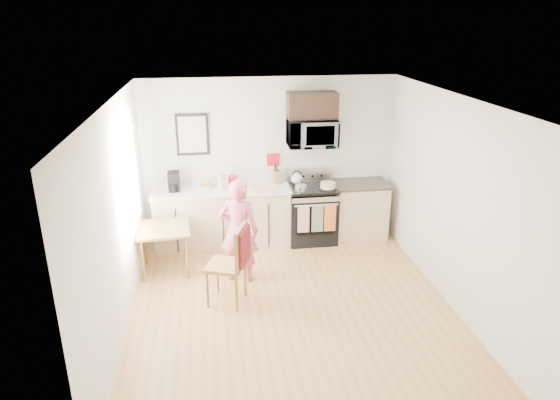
{
  "coord_description": "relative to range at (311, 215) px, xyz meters",
  "views": [
    {
      "loc": [
        -0.91,
        -5.35,
        3.48
      ],
      "look_at": [
        -0.02,
        1.0,
        1.09
      ],
      "focal_mm": 32.0,
      "sensor_mm": 36.0,
      "label": 1
    }
  ],
  "objects": [
    {
      "name": "kettle",
      "position": [
        -0.23,
        0.13,
        0.59
      ],
      "size": [
        0.18,
        0.18,
        0.23
      ],
      "color": "silver",
      "rests_on": "range"
    },
    {
      "name": "cabinet_right",
      "position": [
        0.8,
        0.02,
        0.01
      ],
      "size": [
        0.84,
        0.6,
        0.9
      ],
      "primitive_type": "cube",
      "color": "#CEB284",
      "rests_on": "floor"
    },
    {
      "name": "bread_bag",
      "position": [
        -0.82,
        -0.2,
        0.56
      ],
      "size": [
        0.3,
        0.15,
        0.11
      ],
      "primitive_type": "cube",
      "rotation": [
        0.0,
        0.0,
        0.04
      ],
      "color": "tan",
      "rests_on": "countertop_left"
    },
    {
      "name": "front_wall",
      "position": [
        -0.63,
        -4.28,
        0.86
      ],
      "size": [
        4.0,
        0.04,
        2.6
      ],
      "primitive_type": "cube",
      "color": "silver",
      "rests_on": "floor"
    },
    {
      "name": "countertop_left",
      "position": [
        -1.43,
        0.02,
        0.48
      ],
      "size": [
        2.14,
        0.64,
        0.04
      ],
      "primitive_type": "cube",
      "color": "beige",
      "rests_on": "cabinet_left"
    },
    {
      "name": "floor",
      "position": [
        -0.63,
        -1.98,
        -0.44
      ],
      "size": [
        4.6,
        4.6,
        0.0
      ],
      "primitive_type": "plane",
      "color": "#A57D40",
      "rests_on": "ground"
    },
    {
      "name": "coffee_maker",
      "position": [
        -2.14,
        0.05,
        0.64
      ],
      "size": [
        0.17,
        0.25,
        0.3
      ],
      "rotation": [
        0.0,
        0.0,
        0.01
      ],
      "color": "black",
      "rests_on": "countertop_left"
    },
    {
      "name": "dining_table",
      "position": [
        -2.27,
        -0.75,
        0.16
      ],
      "size": [
        0.72,
        0.72,
        0.67
      ],
      "rotation": [
        0.0,
        0.0,
        0.08
      ],
      "color": "brown",
      "rests_on": "floor"
    },
    {
      "name": "milk_carton",
      "position": [
        -1.41,
        0.02,
        0.63
      ],
      "size": [
        0.12,
        0.12,
        0.25
      ],
      "primitive_type": "cube",
      "rotation": [
        0.0,
        0.0,
        0.41
      ],
      "color": "tan",
      "rests_on": "countertop_left"
    },
    {
      "name": "window",
      "position": [
        -2.59,
        -1.18,
        1.11
      ],
      "size": [
        0.06,
        1.4,
        1.5
      ],
      "color": "white",
      "rests_on": "left_wall"
    },
    {
      "name": "left_wall",
      "position": [
        -2.63,
        -1.98,
        0.86
      ],
      "size": [
        0.04,
        4.6,
        2.6
      ],
      "primitive_type": "cube",
      "color": "silver",
      "rests_on": "floor"
    },
    {
      "name": "microwave",
      "position": [
        -0.0,
        0.1,
        1.32
      ],
      "size": [
        0.76,
        0.51,
        0.42
      ],
      "primitive_type": "imported",
      "color": "silver",
      "rests_on": "back_wall"
    },
    {
      "name": "utensil_crock",
      "position": [
        -1.24,
        0.13,
        0.67
      ],
      "size": [
        0.14,
        0.14,
        0.41
      ],
      "color": "#AA0E1A",
      "rests_on": "countertop_left"
    },
    {
      "name": "wall_art",
      "position": [
        -1.83,
        0.3,
        1.31
      ],
      "size": [
        0.5,
        0.04,
        0.65
      ],
      "color": "black",
      "rests_on": "back_wall"
    },
    {
      "name": "ceiling",
      "position": [
        -0.63,
        -1.98,
        2.16
      ],
      "size": [
        4.0,
        4.6,
        0.04
      ],
      "primitive_type": "cube",
      "color": "white",
      "rests_on": "back_wall"
    },
    {
      "name": "right_wall",
      "position": [
        1.37,
        -1.98,
        0.86
      ],
      "size": [
        0.04,
        4.6,
        2.6
      ],
      "primitive_type": "cube",
      "color": "silver",
      "rests_on": "floor"
    },
    {
      "name": "chair",
      "position": [
        -1.3,
        -1.75,
        0.25
      ],
      "size": [
        0.61,
        0.58,
        1.06
      ],
      "rotation": [
        0.0,
        0.0,
        -0.35
      ],
      "color": "brown",
      "rests_on": "floor"
    },
    {
      "name": "fruit_bowl",
      "position": [
        -1.63,
        0.19,
        0.54
      ],
      "size": [
        0.25,
        0.25,
        0.1
      ],
      "color": "silver",
      "rests_on": "countertop_left"
    },
    {
      "name": "pot",
      "position": [
        -0.21,
        -0.18,
        0.53
      ],
      "size": [
        0.18,
        0.29,
        0.09
      ],
      "rotation": [
        0.0,
        0.0,
        -0.27
      ],
      "color": "silver",
      "rests_on": "range"
    },
    {
      "name": "back_wall",
      "position": [
        -0.63,
        0.32,
        0.86
      ],
      "size": [
        4.0,
        0.04,
        2.6
      ],
      "primitive_type": "cube",
      "color": "silver",
      "rests_on": "floor"
    },
    {
      "name": "person",
      "position": [
        -1.24,
        -1.15,
        0.3
      ],
      "size": [
        0.61,
        0.49,
        1.47
      ],
      "primitive_type": "imported",
      "rotation": [
        0.0,
        0.0,
        2.84
      ],
      "color": "#C53653",
      "rests_on": "floor"
    },
    {
      "name": "countertop_right",
      "position": [
        0.8,
        0.02,
        0.48
      ],
      "size": [
        0.88,
        0.64,
        0.04
      ],
      "primitive_type": "cube",
      "color": "black",
      "rests_on": "cabinet_right"
    },
    {
      "name": "knife_block",
      "position": [
        -0.55,
        0.2,
        0.61
      ],
      "size": [
        0.11,
        0.14,
        0.21
      ],
      "primitive_type": "cube",
      "rotation": [
        0.0,
        0.0,
        0.11
      ],
      "color": "brown",
      "rests_on": "countertop_left"
    },
    {
      "name": "cabinet_left",
      "position": [
        -1.43,
        0.02,
        0.01
      ],
      "size": [
        2.1,
        0.6,
        0.9
      ],
      "primitive_type": "cube",
      "color": "#CEB284",
      "rests_on": "floor"
    },
    {
      "name": "range",
      "position": [
        0.0,
        0.0,
        0.0
      ],
      "size": [
        0.76,
        0.7,
        1.16
      ],
      "color": "black",
      "rests_on": "floor"
    },
    {
      "name": "cake",
      "position": [
        0.22,
        -0.14,
        0.53
      ],
      "size": [
        0.29,
        0.29,
        0.1
      ],
      "color": "black",
      "rests_on": "range"
    },
    {
      "name": "upper_cabinet",
      "position": [
        -0.0,
        0.15,
        1.74
      ],
      "size": [
        0.76,
        0.35,
        0.4
      ],
      "primitive_type": "cube",
      "color": "black",
      "rests_on": "back_wall"
    },
    {
      "name": "wall_trivet",
      "position": [
        -0.58,
        0.31,
        0.86
      ],
      "size": [
        0.2,
        0.02,
        0.2
      ],
      "primitive_type": "cube",
      "color": "#AA0E1A",
      "rests_on": "back_wall"
    }
  ]
}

